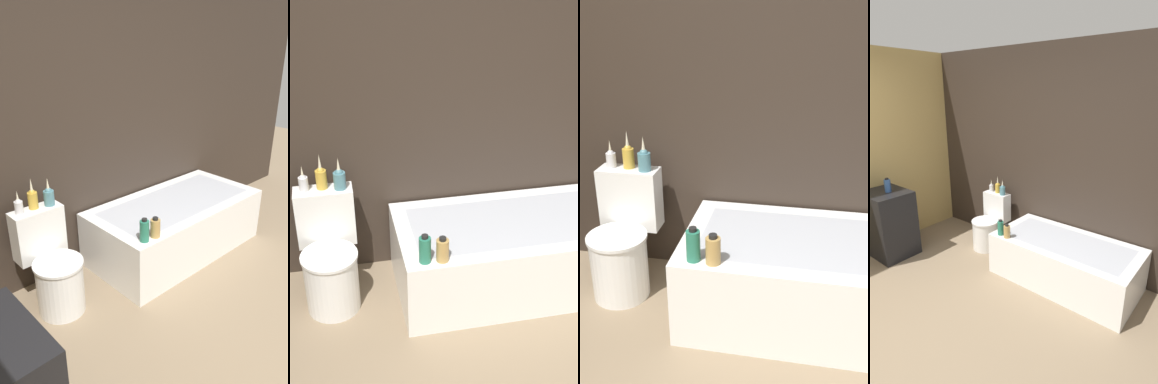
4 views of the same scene
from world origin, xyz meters
TOP-DOWN VIEW (x-y plane):
  - wall_back_tiled at (0.00, 2.25)m, footprint 6.40×0.06m
  - bathtub at (0.77, 1.80)m, footprint 1.60×0.79m
  - toilet at (-0.46, 1.88)m, footprint 0.37×0.51m
  - vase_gold at (-0.57, 2.06)m, footprint 0.06×0.06m
  - vase_silver at (-0.46, 2.07)m, footprint 0.07×0.07m
  - vase_bronze at (-0.35, 2.04)m, footprint 0.08×0.08m
  - shampoo_bottle_tall at (0.09, 1.49)m, footprint 0.07×0.07m
  - shampoo_bottle_short at (0.19, 1.48)m, footprint 0.07×0.07m

SIDE VIEW (x-z plane):
  - bathtub at x=0.77m, z-range 0.00..0.50m
  - toilet at x=-0.46m, z-range -0.05..0.69m
  - shampoo_bottle_short at x=0.19m, z-range 0.49..0.65m
  - shampoo_bottle_tall at x=0.09m, z-range 0.49..0.67m
  - vase_gold at x=-0.57m, z-range 0.71..0.88m
  - vase_bronze at x=-0.35m, z-range 0.71..0.92m
  - vase_silver at x=-0.46m, z-range 0.70..0.94m
  - wall_back_tiled at x=0.00m, z-range 0.00..2.60m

